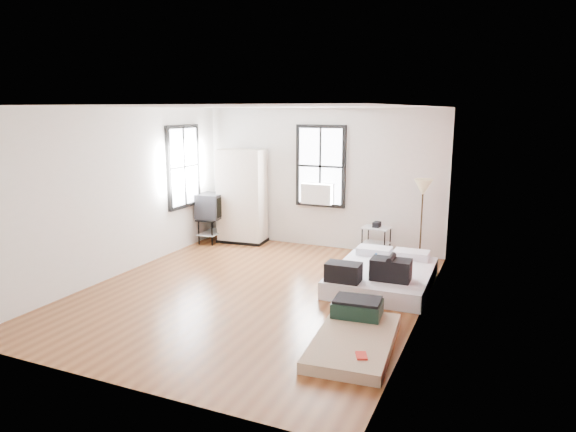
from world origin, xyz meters
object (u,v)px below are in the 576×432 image
at_px(mattress_main, 382,275).
at_px(tv_stand, 212,207).
at_px(mattress_bare, 355,332).
at_px(side_table, 376,233).
at_px(floor_lamp, 423,192).
at_px(wardrobe, 242,197).

height_order(mattress_main, tv_stand, tv_stand).
height_order(mattress_bare, side_table, side_table).
bearing_deg(mattress_bare, tv_stand, 135.39).
bearing_deg(tv_stand, mattress_main, -22.21).
bearing_deg(mattress_bare, mattress_main, 89.83).
relative_size(side_table, floor_lamp, 0.43).
height_order(mattress_main, side_table, side_table).
relative_size(mattress_bare, side_table, 2.64).
distance_m(floor_lamp, tv_stand, 4.33).
relative_size(mattress_main, tv_stand, 1.99).
height_order(wardrobe, tv_stand, wardrobe).
distance_m(side_table, floor_lamp, 1.20).
xyz_separation_m(mattress_bare, side_table, (-0.68, 3.76, 0.34)).
distance_m(mattress_main, side_table, 1.74).
bearing_deg(wardrobe, mattress_bare, -51.03).
distance_m(side_table, tv_stand, 3.48).
distance_m(mattress_main, tv_stand, 4.21).
relative_size(mattress_bare, floor_lamp, 1.14).
bearing_deg(side_table, mattress_bare, -79.78).
bearing_deg(tv_stand, wardrobe, 19.16).
bearing_deg(wardrobe, tv_stand, -161.92).
xyz_separation_m(wardrobe, tv_stand, (-0.59, -0.25, -0.23)).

